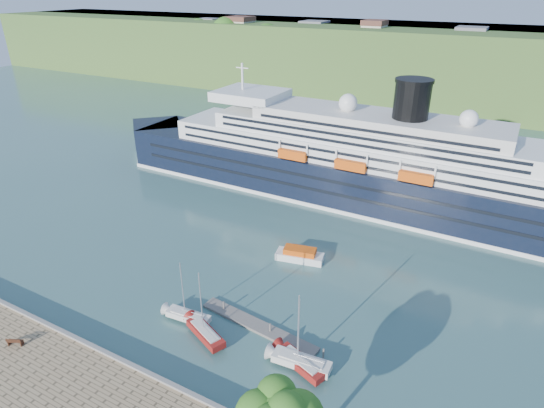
% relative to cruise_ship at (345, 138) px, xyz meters
% --- Properties ---
extents(ground, '(400.00, 400.00, 0.00)m').
position_rel_cruise_ship_xyz_m(ground, '(-1.11, -52.64, -11.77)').
color(ground, '#325A59').
rests_on(ground, ground).
extents(far_hillside, '(400.00, 50.00, 24.00)m').
position_rel_cruise_ship_xyz_m(far_hillside, '(-1.11, 92.36, 0.23)').
color(far_hillside, '#355421').
rests_on(far_hillside, ground).
extents(quay_coping, '(220.00, 0.50, 0.30)m').
position_rel_cruise_ship_xyz_m(quay_coping, '(-1.11, -52.84, -10.62)').
color(quay_coping, slate).
rests_on(quay_coping, promenade).
extents(cruise_ship, '(104.90, 15.90, 23.54)m').
position_rel_cruise_ship_xyz_m(cruise_ship, '(0.00, 0.00, 0.00)').
color(cruise_ship, black).
rests_on(cruise_ship, ground).
extents(park_bench, '(1.91, 1.39, 1.13)m').
position_rel_cruise_ship_xyz_m(park_bench, '(-17.20, -56.65, -10.20)').
color(park_bench, '#462514').
rests_on(park_bench, promenade).
extents(floating_pontoon, '(16.23, 3.72, 0.36)m').
position_rel_cruise_ship_xyz_m(floating_pontoon, '(4.61, -40.27, -11.59)').
color(floating_pontoon, gray).
rests_on(floating_pontoon, ground).
extents(sailboat_white_near, '(6.35, 2.23, 8.05)m').
position_rel_cruise_ship_xyz_m(sailboat_white_near, '(-3.43, -43.39, -7.74)').
color(sailboat_white_near, silver).
rests_on(sailboat_white_near, ground).
extents(sailboat_red, '(6.88, 4.35, 8.64)m').
position_rel_cruise_ship_xyz_m(sailboat_red, '(0.26, -44.91, -7.45)').
color(sailboat_red, maroon).
rests_on(sailboat_red, ground).
extents(sailboat_white_far, '(7.22, 2.54, 9.15)m').
position_rel_cruise_ship_xyz_m(sailboat_white_far, '(11.95, -43.64, -7.19)').
color(sailboat_white_far, silver).
rests_on(sailboat_white_far, ground).
extents(tender_launch, '(7.50, 3.86, 1.98)m').
position_rel_cruise_ship_xyz_m(tender_launch, '(2.62, -24.42, -10.78)').
color(tender_launch, '#DB4E0C').
rests_on(tender_launch, ground).
extents(sailboat_extra, '(6.97, 4.01, 8.70)m').
position_rel_cruise_ship_xyz_m(sailboat_extra, '(11.95, -43.80, -7.42)').
color(sailboat_extra, maroon).
rests_on(sailboat_extra, ground).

